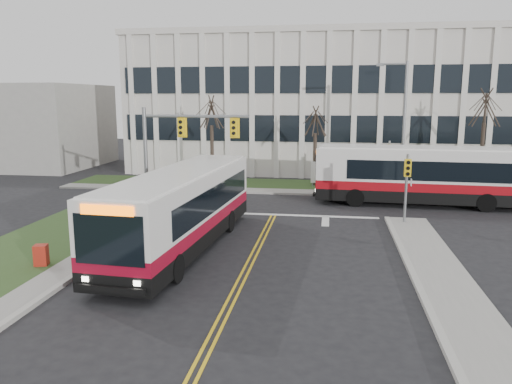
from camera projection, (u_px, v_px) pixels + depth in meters
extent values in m
plane|color=black|center=(252.00, 259.00, 21.12)|extent=(120.00, 120.00, 0.00)
cube|color=#9E9B93|center=(30.00, 292.00, 17.26)|extent=(1.20, 26.00, 0.14)
cube|color=#9E9B93|center=(470.00, 319.00, 15.15)|extent=(2.00, 26.00, 0.14)
cube|color=#9E9B93|center=(355.00, 194.00, 35.15)|extent=(44.00, 1.60, 0.14)
cube|color=#314C20|center=(354.00, 187.00, 37.87)|extent=(44.00, 5.00, 0.12)
cube|color=silver|center=(351.00, 105.00, 48.44)|extent=(40.00, 16.00, 12.00)
cube|color=#9E9B93|center=(34.00, 126.00, 49.43)|extent=(12.00, 12.00, 8.00)
cylinder|color=slate|center=(146.00, 162.00, 28.60)|extent=(0.22, 0.22, 6.20)
cylinder|color=slate|center=(196.00, 116.00, 27.69)|extent=(6.00, 0.16, 0.16)
cube|color=yellow|center=(181.00, 127.00, 27.77)|extent=(0.34, 0.24, 0.92)
cube|color=yellow|center=(234.00, 128.00, 27.33)|extent=(0.34, 0.24, 0.92)
cylinder|color=slate|center=(406.00, 190.00, 26.52)|extent=(0.14, 0.14, 3.80)
cube|color=yellow|center=(408.00, 168.00, 26.11)|extent=(0.34, 0.24, 0.92)
cylinder|color=slate|center=(388.00, 168.00, 34.78)|extent=(0.14, 0.14, 3.80)
cube|color=yellow|center=(389.00, 151.00, 34.37)|extent=(0.34, 0.24, 0.92)
cylinder|color=slate|center=(404.00, 129.00, 34.82)|extent=(0.20, 0.20, 9.20)
cylinder|color=slate|center=(394.00, 64.00, 34.14)|extent=(1.80, 0.14, 0.14)
cube|color=slate|center=(380.00, 65.00, 34.28)|extent=(0.50, 0.25, 0.18)
cylinder|color=slate|center=(313.00, 181.00, 37.76)|extent=(0.08, 0.08, 1.00)
cylinder|color=slate|center=(329.00, 182.00, 37.58)|extent=(0.08, 0.08, 1.00)
cube|color=white|center=(321.00, 172.00, 37.54)|extent=(1.50, 0.12, 1.60)
cylinder|color=#42352B|center=(212.00, 155.00, 39.06)|extent=(0.28, 0.28, 4.62)
cylinder|color=#42352B|center=(315.00, 160.00, 38.14)|extent=(0.28, 0.28, 4.09)
cylinder|color=#42352B|center=(481.00, 157.00, 36.12)|extent=(0.28, 0.28, 4.95)
cube|color=navy|center=(108.00, 236.00, 22.82)|extent=(0.55, 0.50, 0.95)
cube|color=#A12114|center=(41.00, 256.00, 19.89)|extent=(0.60, 0.56, 0.95)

